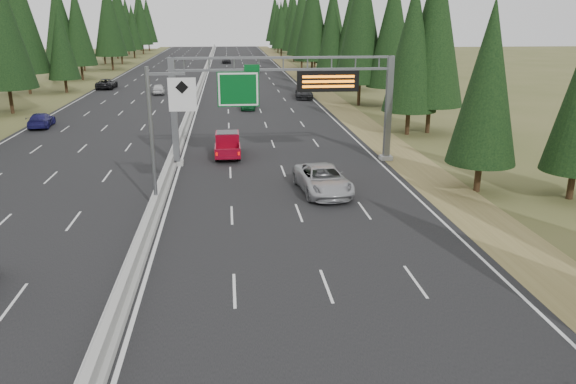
% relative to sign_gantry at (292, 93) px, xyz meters
% --- Properties ---
extents(road, '(32.00, 260.00, 0.08)m').
position_rel_sign_gantry_xyz_m(road, '(-8.92, 45.12, -5.23)').
color(road, black).
rests_on(road, ground).
extents(shoulder_right, '(3.60, 260.00, 0.06)m').
position_rel_sign_gantry_xyz_m(shoulder_right, '(8.88, 45.12, -5.24)').
color(shoulder_right, olive).
rests_on(shoulder_right, ground).
extents(shoulder_left, '(3.60, 260.00, 0.06)m').
position_rel_sign_gantry_xyz_m(shoulder_left, '(-26.72, 45.12, -5.24)').
color(shoulder_left, '#4D5226').
rests_on(shoulder_left, ground).
extents(median_barrier, '(0.70, 260.00, 0.85)m').
position_rel_sign_gantry_xyz_m(median_barrier, '(-8.92, 45.12, -4.85)').
color(median_barrier, gray).
rests_on(median_barrier, road).
extents(sign_gantry, '(16.75, 0.98, 7.80)m').
position_rel_sign_gantry_xyz_m(sign_gantry, '(0.00, 0.00, 0.00)').
color(sign_gantry, slate).
rests_on(sign_gantry, road).
extents(hov_sign_pole, '(2.80, 0.50, 8.00)m').
position_rel_sign_gantry_xyz_m(hov_sign_pole, '(-8.33, -9.92, -0.54)').
color(hov_sign_pole, slate).
rests_on(hov_sign_pole, road).
extents(tree_row_right, '(11.32, 238.82, 18.75)m').
position_rel_sign_gantry_xyz_m(tree_row_right, '(13.11, 46.29, 4.21)').
color(tree_row_right, black).
rests_on(tree_row_right, ground).
extents(tree_row_left, '(11.68, 238.65, 18.98)m').
position_rel_sign_gantry_xyz_m(tree_row_left, '(-31.05, 41.26, 4.42)').
color(tree_row_left, black).
rests_on(tree_row_left, ground).
extents(silver_minivan, '(3.34, 6.27, 1.68)m').
position_rel_sign_gantry_xyz_m(silver_minivan, '(1.04, -7.74, -4.35)').
color(silver_minivan, '#A9A9AE').
rests_on(silver_minivan, road).
extents(red_pickup, '(1.92, 5.38, 1.75)m').
position_rel_sign_gantry_xyz_m(red_pickup, '(-4.82, 2.98, -4.22)').
color(red_pickup, black).
rests_on(red_pickup, road).
extents(car_ahead_green, '(2.05, 4.33, 1.43)m').
position_rel_sign_gantry_xyz_m(car_ahead_green, '(-2.26, 25.97, -4.47)').
color(car_ahead_green, '#155D2D').
rests_on(car_ahead_green, road).
extents(car_ahead_dkred, '(1.61, 3.97, 1.28)m').
position_rel_sign_gantry_xyz_m(car_ahead_dkred, '(5.58, 36.97, -4.55)').
color(car_ahead_dkred, '#55130C').
rests_on(car_ahead_dkred, road).
extents(car_ahead_dkgrey, '(2.77, 5.74, 1.61)m').
position_rel_sign_gantry_xyz_m(car_ahead_dkgrey, '(5.58, 34.68, -4.38)').
color(car_ahead_dkgrey, black).
rests_on(car_ahead_dkgrey, road).
extents(car_ahead_white, '(2.28, 4.93, 1.37)m').
position_rel_sign_gantry_xyz_m(car_ahead_white, '(0.55, 71.58, -4.50)').
color(car_ahead_white, silver).
rests_on(car_ahead_white, road).
extents(car_ahead_far, '(2.16, 4.78, 1.59)m').
position_rel_sign_gantry_xyz_m(car_ahead_far, '(-4.73, 95.79, -4.39)').
color(car_ahead_far, black).
rests_on(car_ahead_far, road).
extents(car_onc_blue, '(2.38, 5.01, 1.41)m').
position_rel_sign_gantry_xyz_m(car_onc_blue, '(-23.21, 16.77, -4.48)').
color(car_onc_blue, navy).
rests_on(car_onc_blue, road).
extents(car_onc_white, '(2.11, 4.42, 1.46)m').
position_rel_sign_gantry_xyz_m(car_onc_white, '(-14.43, 41.04, -4.46)').
color(car_onc_white, silver).
rests_on(car_onc_white, road).
extents(car_onc_far, '(2.63, 5.50, 1.51)m').
position_rel_sign_gantry_xyz_m(car_onc_far, '(-23.02, 48.36, -4.43)').
color(car_onc_far, black).
rests_on(car_onc_far, road).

